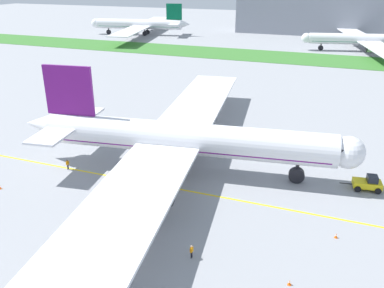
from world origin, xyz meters
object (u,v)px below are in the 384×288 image
object	(u,v)px
airliner_foreground	(180,139)
traffic_cone_port_wing	(290,283)
ground_crew_marshaller_front	(192,250)
traffic_cone_near_nose	(0,187)
ground_crew_wingwalker_port	(68,164)
traffic_cone_starboard_wing	(336,236)
pushback_tug	(368,183)
parked_airliner_far_left	(141,24)
parked_airliner_far_centre	(364,39)

from	to	relation	value
airliner_foreground	traffic_cone_port_wing	xyz separation A→B (m)	(19.82, -19.80, -5.09)
airliner_foreground	ground_crew_marshaller_front	bearing A→B (deg)	-64.64
airliner_foreground	traffic_cone_near_nose	xyz separation A→B (m)	(-22.19, -14.76, -5.09)
ground_crew_wingwalker_port	traffic_cone_near_nose	size ratio (longest dim) A/B	2.90
ground_crew_marshaller_front	traffic_cone_port_wing	distance (m)	10.68
ground_crew_wingwalker_port	traffic_cone_port_wing	bearing A→B (deg)	-20.58
traffic_cone_port_wing	traffic_cone_starboard_wing	xyz separation A→B (m)	(4.01, 9.86, 0.00)
airliner_foreground	traffic_cone_starboard_wing	distance (m)	26.32
pushback_tug	traffic_cone_port_wing	world-z (taller)	pushback_tug
ground_crew_wingwalker_port	traffic_cone_near_nose	bearing A→B (deg)	-121.30
traffic_cone_starboard_wing	traffic_cone_near_nose	bearing A→B (deg)	-174.02
traffic_cone_starboard_wing	traffic_cone_port_wing	bearing A→B (deg)	-112.13
ground_crew_wingwalker_port	ground_crew_marshaller_front	xyz separation A→B (m)	(26.05, -13.33, -0.04)
parked_airliner_far_left	traffic_cone_near_nose	bearing A→B (deg)	-70.09
parked_airliner_far_left	parked_airliner_far_centre	world-z (taller)	parked_airliner_far_left
ground_crew_wingwalker_port	parked_airliner_far_centre	bearing A→B (deg)	70.87
pushback_tug	ground_crew_marshaller_front	size ratio (longest dim) A/B	3.56
airliner_foreground	pushback_tug	distance (m)	28.10
airliner_foreground	ground_crew_wingwalker_port	bearing A→B (deg)	-160.36
traffic_cone_port_wing	parked_airliner_far_left	size ratio (longest dim) A/B	0.01
pushback_tug	parked_airliner_far_centre	xyz separation A→B (m)	(0.64, 119.89, 3.61)
ground_crew_marshaller_front	parked_airliner_far_centre	world-z (taller)	parked_airliner_far_centre
pushback_tug	traffic_cone_starboard_wing	xyz separation A→B (m)	(-3.67, -13.76, -0.73)
ground_crew_wingwalker_port	traffic_cone_port_wing	size ratio (longest dim) A/B	2.90
traffic_cone_starboard_wing	parked_airliner_far_left	bearing A→B (deg)	124.74
pushback_tug	traffic_cone_starboard_wing	size ratio (longest dim) A/B	9.97
airliner_foreground	pushback_tug	bearing A→B (deg)	7.92
traffic_cone_port_wing	parked_airliner_far_left	bearing A→B (deg)	121.93
pushback_tug	parked_airliner_far_centre	world-z (taller)	parked_airliner_far_centre
traffic_cone_starboard_wing	parked_airliner_far_left	xyz separation A→B (m)	(-99.95, 144.10, 4.88)
traffic_cone_starboard_wing	parked_airliner_far_centre	bearing A→B (deg)	88.16
ground_crew_wingwalker_port	parked_airliner_far_centre	xyz separation A→B (m)	(45.01, 129.74, 3.60)
ground_crew_wingwalker_port	parked_airliner_far_centre	size ratio (longest dim) A/B	0.02
ground_crew_marshaller_front	traffic_cone_starboard_wing	world-z (taller)	ground_crew_marshaller_front
pushback_tug	traffic_cone_starboard_wing	distance (m)	14.26
ground_crew_wingwalker_port	parked_airliner_far_centre	distance (m)	137.37
ground_crew_wingwalker_port	traffic_cone_near_nose	world-z (taller)	ground_crew_wingwalker_port
airliner_foreground	traffic_cone_near_nose	bearing A→B (deg)	-146.37
pushback_tug	ground_crew_marshaller_front	world-z (taller)	pushback_tug
pushback_tug	traffic_cone_port_wing	xyz separation A→B (m)	(-7.68, -23.62, -0.73)
airliner_foreground	ground_crew_wingwalker_port	distance (m)	18.44
ground_crew_wingwalker_port	parked_airliner_far_left	xyz separation A→B (m)	(-59.24, 140.19, 4.13)
ground_crew_marshaller_front	traffic_cone_port_wing	xyz separation A→B (m)	(10.65, -0.45, -0.70)
parked_airliner_far_left	parked_airliner_far_centre	distance (m)	104.78
parked_airliner_far_left	traffic_cone_starboard_wing	bearing A→B (deg)	-55.26
traffic_cone_starboard_wing	parked_airliner_far_centre	distance (m)	133.79
pushback_tug	traffic_cone_near_nose	xyz separation A→B (m)	(-49.68, -18.58, -0.73)
ground_crew_marshaller_front	parked_airliner_far_left	bearing A→B (deg)	119.05
traffic_cone_near_nose	parked_airliner_far_centre	world-z (taller)	parked_airliner_far_centre
traffic_cone_near_nose	parked_airliner_far_left	bearing A→B (deg)	109.91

